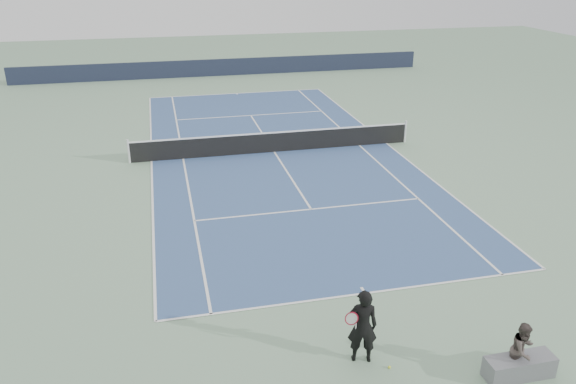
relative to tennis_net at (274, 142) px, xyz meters
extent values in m
plane|color=gray|center=(0.00, 0.00, -0.50)|extent=(80.00, 80.00, 0.00)
cube|color=#36517F|center=(0.00, 0.00, -0.50)|extent=(10.97, 23.77, 0.01)
cylinder|color=silver|center=(-6.40, 0.00, 0.03)|extent=(0.10, 0.10, 1.07)
cylinder|color=silver|center=(6.40, 0.00, 0.03)|extent=(0.10, 0.10, 1.07)
cube|color=black|center=(0.00, 0.00, -0.04)|extent=(12.80, 0.03, 0.90)
cube|color=white|center=(0.00, 0.00, 0.43)|extent=(12.80, 0.04, 0.06)
cube|color=black|center=(0.00, 17.88, 0.10)|extent=(30.00, 0.25, 1.20)
imported|color=black|center=(-1.02, -14.34, 0.40)|extent=(0.78, 0.64, 1.81)
torus|color=maroon|center=(-1.30, -14.39, 0.68)|extent=(0.34, 0.18, 0.36)
cylinder|color=white|center=(-1.30, -14.39, 0.68)|extent=(0.29, 0.14, 0.32)
cylinder|color=white|center=(-1.18, -14.36, 0.42)|extent=(0.08, 0.13, 0.27)
sphere|color=yellow|center=(-0.51, -14.77, -0.47)|extent=(0.06, 0.06, 0.06)
cube|color=slate|center=(2.09, -15.62, -0.26)|extent=(1.59, 1.04, 0.49)
imported|color=#483E39|center=(2.09, -15.62, 0.18)|extent=(0.77, 0.70, 1.30)
camera|label=1|loc=(-4.90, -23.80, 7.90)|focal=35.00mm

